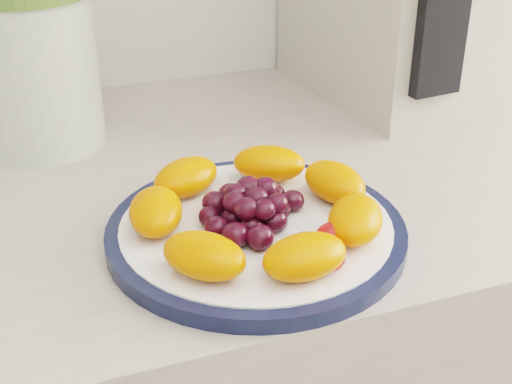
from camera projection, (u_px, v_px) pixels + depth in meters
name	position (u px, v px, depth m)	size (l,w,h in m)	color
plate_rim	(256.00, 232.00, 0.66)	(0.28, 0.28, 0.01)	#111833
plate_face	(256.00, 231.00, 0.66)	(0.25, 0.25, 0.02)	white
canister	(35.00, 72.00, 0.82)	(0.15, 0.15, 0.18)	#3C5C1A
fruit_plate	(259.00, 208.00, 0.65)	(0.24, 0.24, 0.04)	#EE5700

